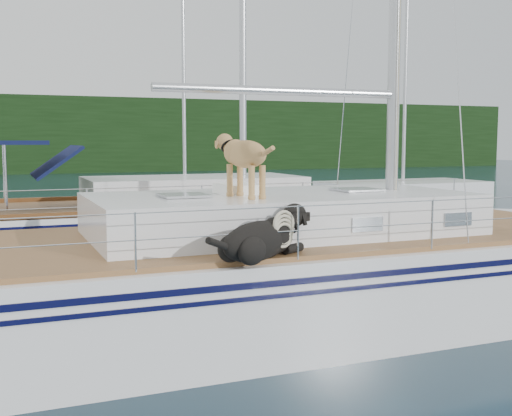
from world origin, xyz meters
name	(u,v)px	position (x,y,z in m)	size (l,w,h in m)	color
ground	(228,327)	(0.00, 0.00, 0.00)	(120.00, 120.00, 0.00)	black
tree_line	(31,135)	(0.00, 45.00, 3.00)	(90.00, 3.00, 6.00)	black
shore_bank	(32,165)	(0.00, 46.20, 0.60)	(92.00, 1.00, 1.20)	#595147
main_sailboat	(234,278)	(0.09, -0.01, 0.68)	(12.00, 4.16, 14.01)	white
neighbor_sailboat	(147,227)	(0.25, 5.95, 0.63)	(11.00, 3.50, 13.30)	white
bg_boat_center	(185,195)	(4.00, 16.00, 0.45)	(7.20, 3.00, 11.65)	white
bg_boat_east	(403,194)	(12.00, 13.00, 0.46)	(6.40, 3.00, 11.65)	white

